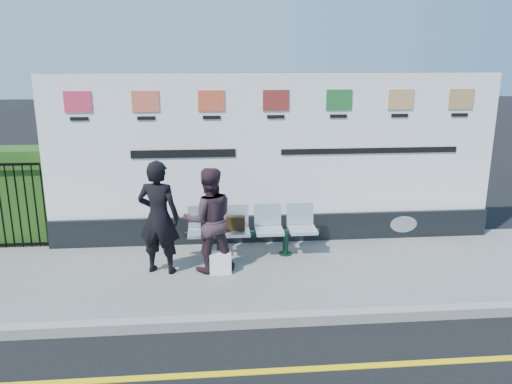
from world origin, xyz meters
TOP-DOWN VIEW (x-y plane):
  - ground at (0.00, 0.00)m, footprint 80.00×80.00m
  - pavement at (0.00, 2.50)m, footprint 14.00×3.00m
  - kerb at (0.00, 1.00)m, footprint 14.00×0.18m
  - yellow_line at (0.00, 0.00)m, footprint 14.00×0.10m
  - billboard at (0.50, 3.85)m, footprint 8.00×0.30m
  - bench at (0.04, 3.09)m, footprint 2.16×0.57m
  - woman_left at (-1.44, 2.57)m, footprint 0.74×0.58m
  - woman_right at (-0.68, 2.57)m, footprint 0.89×0.74m
  - handbag_brown at (-0.24, 3.09)m, footprint 0.32×0.17m
  - carrier_bag_white at (-0.52, 2.43)m, footprint 0.33×0.20m

SIDE VIEW (x-z plane):
  - ground at x=0.00m, z-range 0.00..0.00m
  - yellow_line at x=0.00m, z-range 0.00..0.01m
  - pavement at x=0.00m, z-range 0.00..0.12m
  - kerb at x=0.00m, z-range 0.00..0.14m
  - carrier_bag_white at x=-0.52m, z-range 0.12..0.45m
  - bench at x=0.04m, z-range 0.12..0.58m
  - handbag_brown at x=-0.24m, z-range 0.58..0.83m
  - woman_right at x=-0.68m, z-range 0.12..1.77m
  - woman_left at x=-1.44m, z-range 0.12..1.90m
  - billboard at x=0.50m, z-range -0.08..2.92m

